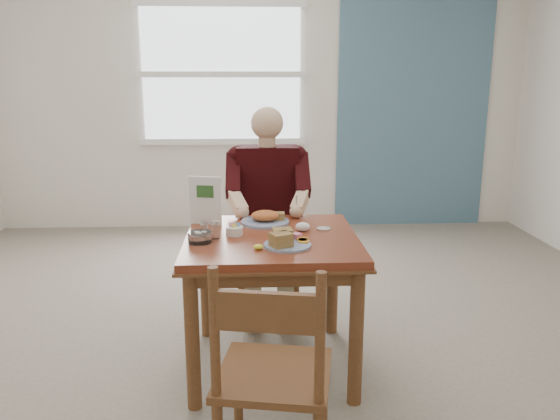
{
  "coord_description": "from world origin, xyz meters",
  "views": [
    {
      "loc": [
        -0.1,
        -2.76,
        1.56
      ],
      "look_at": [
        0.04,
        0.0,
        0.89
      ],
      "focal_mm": 35.0,
      "sensor_mm": 36.0,
      "label": 1
    }
  ],
  "objects": [
    {
      "name": "napkin",
      "position": [
        0.17,
        0.08,
        0.78
      ],
      "size": [
        0.09,
        0.08,
        0.05
      ],
      "primitive_type": "ellipsoid",
      "rotation": [
        0.0,
        0.0,
        0.24
      ],
      "color": "white",
      "rests_on": "table"
    },
    {
      "name": "shakers",
      "position": [
        -0.32,
        -0.04,
        0.8
      ],
      "size": [
        0.1,
        0.05,
        0.09
      ],
      "color": "white",
      "rests_on": "table"
    },
    {
      "name": "near_plate",
      "position": [
        0.06,
        -0.19,
        0.78
      ],
      "size": [
        0.3,
        0.3,
        0.08
      ],
      "color": "white",
      "rests_on": "table"
    },
    {
      "name": "accent_panel",
      "position": [
        1.6,
        2.98,
        1.4
      ],
      "size": [
        1.6,
        0.02,
        2.8
      ],
      "primitive_type": "cube",
      "color": "slate",
      "rests_on": "ground"
    },
    {
      "name": "chair_near",
      "position": [
        -0.03,
        -0.95,
        0.48
      ],
      "size": [
        0.49,
        0.49,
        0.95
      ],
      "color": "brown",
      "rests_on": "ground"
    },
    {
      "name": "lemon_wedge",
      "position": [
        -0.07,
        -0.24,
        0.76
      ],
      "size": [
        0.06,
        0.05,
        0.03
      ],
      "primitive_type": "ellipsoid",
      "rotation": [
        0.0,
        0.0,
        -0.28
      ],
      "color": "yellow",
      "rests_on": "table"
    },
    {
      "name": "window",
      "position": [
        -0.4,
        2.97,
        1.6
      ],
      "size": [
        1.72,
        0.04,
        1.42
      ],
      "color": "white",
      "rests_on": "wall_back"
    },
    {
      "name": "creamer",
      "position": [
        -0.37,
        -0.1,
        0.78
      ],
      "size": [
        0.15,
        0.15,
        0.06
      ],
      "color": "white",
      "rests_on": "table"
    },
    {
      "name": "wall_back",
      "position": [
        0.0,
        3.0,
        1.4
      ],
      "size": [
        5.5,
        0.0,
        5.5
      ],
      "primitive_type": "plane",
      "rotation": [
        1.57,
        0.0,
        0.0
      ],
      "color": "silver",
      "rests_on": "ground"
    },
    {
      "name": "metal_dish",
      "position": [
        0.29,
        0.1,
        0.75
      ],
      "size": [
        0.09,
        0.09,
        0.01
      ],
      "primitive_type": "cylinder",
      "rotation": [
        0.0,
        0.0,
        -0.25
      ],
      "color": "silver",
      "rests_on": "table"
    },
    {
      "name": "chair_far",
      "position": [
        0.0,
        0.8,
        0.48
      ],
      "size": [
        0.42,
        0.42,
        0.95
      ],
      "color": "brown",
      "rests_on": "ground"
    },
    {
      "name": "far_plate",
      "position": [
        -0.02,
        0.26,
        0.78
      ],
      "size": [
        0.28,
        0.28,
        0.08
      ],
      "color": "white",
      "rests_on": "table"
    },
    {
      "name": "menu",
      "position": [
        -0.37,
        0.26,
        0.89
      ],
      "size": [
        0.18,
        0.06,
        0.27
      ],
      "color": "white",
      "rests_on": "table"
    },
    {
      "name": "table",
      "position": [
        0.0,
        0.0,
        0.64
      ],
      "size": [
        0.92,
        0.92,
        0.75
      ],
      "color": "maroon",
      "rests_on": "ground"
    },
    {
      "name": "diner",
      "position": [
        0.0,
        0.71,
        0.81
      ],
      "size": [
        0.53,
        0.56,
        1.39
      ],
      "color": "tan",
      "rests_on": "chair_far"
    },
    {
      "name": "floor",
      "position": [
        0.0,
        0.0,
        0.0
      ],
      "size": [
        6.0,
        6.0,
        0.0
      ],
      "primitive_type": "plane",
      "color": "#6D6459",
      "rests_on": "ground"
    },
    {
      "name": "caddy",
      "position": [
        -0.2,
        0.02,
        0.77
      ],
      "size": [
        0.09,
        0.09,
        0.07
      ],
      "color": "white",
      "rests_on": "table"
    }
  ]
}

